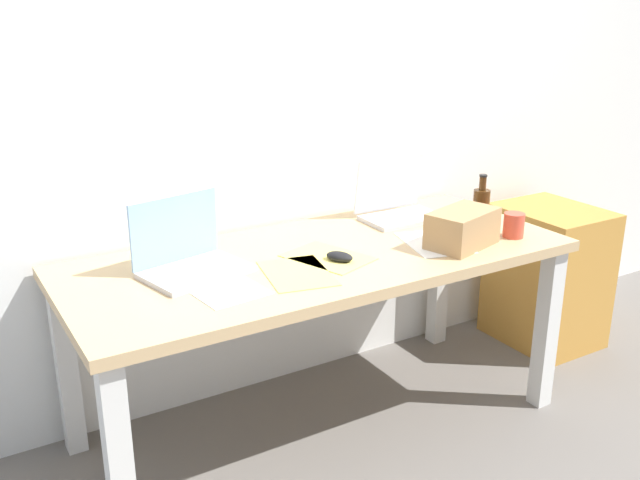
# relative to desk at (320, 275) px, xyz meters

# --- Properties ---
(ground_plane) EXTENTS (8.00, 8.00, 0.00)m
(ground_plane) POSITION_rel_desk_xyz_m (0.00, 0.00, -0.63)
(ground_plane) COLOR slate
(back_wall) EXTENTS (5.20, 0.08, 2.60)m
(back_wall) POSITION_rel_desk_xyz_m (0.00, 0.45, 0.67)
(back_wall) COLOR white
(back_wall) RESTS_ON ground
(desk) EXTENTS (1.84, 0.78, 0.72)m
(desk) POSITION_rel_desk_xyz_m (0.00, 0.00, 0.00)
(desk) COLOR tan
(desk) RESTS_ON ground
(laptop_left) EXTENTS (0.38, 0.31, 0.25)m
(laptop_left) POSITION_rel_desk_xyz_m (-0.47, 0.07, 0.14)
(laptop_left) COLOR silver
(laptop_left) RESTS_ON desk
(laptop_right) EXTENTS (0.33, 0.23, 0.25)m
(laptop_right) POSITION_rel_desk_xyz_m (0.50, 0.21, 0.15)
(laptop_right) COLOR silver
(laptop_right) RESTS_ON desk
(beer_bottle) EXTENTS (0.07, 0.07, 0.22)m
(beer_bottle) POSITION_rel_desk_xyz_m (0.69, -0.09, 0.18)
(beer_bottle) COLOR #47280F
(beer_bottle) RESTS_ON desk
(computer_mouse) EXTENTS (0.10, 0.12, 0.03)m
(computer_mouse) POSITION_rel_desk_xyz_m (0.02, -0.11, 0.10)
(computer_mouse) COLOR black
(computer_mouse) RESTS_ON desk
(cardboard_box) EXTENTS (0.31, 0.24, 0.14)m
(cardboard_box) POSITION_rel_desk_xyz_m (0.49, -0.20, 0.16)
(cardboard_box) COLOR tan
(cardboard_box) RESTS_ON desk
(coffee_mug) EXTENTS (0.08, 0.08, 0.09)m
(coffee_mug) POSITION_rel_desk_xyz_m (0.74, -0.23, 0.13)
(coffee_mug) COLOR #D84C38
(coffee_mug) RESTS_ON desk
(paper_sheet_front_left) EXTENTS (0.24, 0.32, 0.00)m
(paper_sheet_front_left) POSITION_rel_desk_xyz_m (-0.44, -0.11, 0.09)
(paper_sheet_front_left) COLOR white
(paper_sheet_front_left) RESTS_ON desk
(paper_sheet_front_right) EXTENTS (0.28, 0.34, 0.00)m
(paper_sheet_front_right) POSITION_rel_desk_xyz_m (0.43, -0.13, 0.09)
(paper_sheet_front_right) COLOR white
(paper_sheet_front_right) RESTS_ON desk
(paper_yellow_folder) EXTENTS (0.27, 0.33, 0.00)m
(paper_yellow_folder) POSITION_rel_desk_xyz_m (-0.17, -0.13, 0.09)
(paper_yellow_folder) COLOR #F4E06B
(paper_yellow_folder) RESTS_ON desk
(paper_sheet_center) EXTENTS (0.29, 0.35, 0.00)m
(paper_sheet_center) POSITION_rel_desk_xyz_m (0.00, -0.06, 0.09)
(paper_sheet_center) COLOR #F4E06B
(paper_sheet_center) RESTS_ON desk
(filing_cabinet) EXTENTS (0.40, 0.48, 0.67)m
(filing_cabinet) POSITION_rel_desk_xyz_m (1.32, 0.08, -0.30)
(filing_cabinet) COLOR #C68938
(filing_cabinet) RESTS_ON ground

